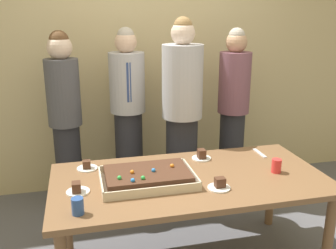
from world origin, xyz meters
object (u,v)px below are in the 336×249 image
at_px(person_serving_front, 182,116).
at_px(person_striped_tie_right, 128,115).
at_px(plated_slice_far_left, 87,167).
at_px(plated_slice_far_right, 201,156).
at_px(drink_cup_nearest, 276,166).
at_px(plated_slice_near_right, 219,185).
at_px(party_table, 190,187).
at_px(plated_slice_near_left, 77,189).
at_px(cake_server_utensil, 260,153).
at_px(sheet_cake, 147,177).
at_px(person_far_right_suit, 65,119).
at_px(drink_cup_middle, 78,206).
at_px(person_green_shirt_behind, 233,111).

distance_m(person_serving_front, person_striped_tie_right, 0.55).
bearing_deg(plated_slice_far_left, plated_slice_far_right, -0.67).
xyz_separation_m(drink_cup_nearest, person_serving_front, (-0.45, 0.92, 0.16)).
bearing_deg(plated_slice_near_right, party_table, 123.11).
bearing_deg(person_striped_tie_right, plated_slice_far_right, 29.52).
distance_m(party_table, plated_slice_far_right, 0.37).
height_order(plated_slice_near_left, plated_slice_near_right, same).
relative_size(plated_slice_far_right, person_striped_tie_right, 0.09).
xyz_separation_m(plated_slice_near_left, cake_server_utensil, (1.45, 0.36, -0.02)).
bearing_deg(sheet_cake, cake_server_utensil, 17.60).
bearing_deg(person_striped_tie_right, person_serving_front, 56.74).
distance_m(cake_server_utensil, person_serving_front, 0.77).
relative_size(plated_slice_far_left, person_serving_front, 0.08).
bearing_deg(cake_server_utensil, person_striped_tie_right, 137.99).
bearing_deg(person_far_right_suit, sheet_cake, -0.02).
relative_size(drink_cup_middle, person_serving_front, 0.06).
bearing_deg(plated_slice_far_right, person_green_shirt_behind, 52.17).
distance_m(plated_slice_far_left, person_green_shirt_behind, 1.63).
xyz_separation_m(drink_cup_middle, cake_server_utensil, (1.45, 0.63, -0.05)).
relative_size(party_table, plated_slice_far_left, 12.70).
xyz_separation_m(sheet_cake, person_green_shirt_behind, (1.06, 1.05, 0.13)).
height_order(drink_cup_middle, person_striped_tie_right, person_striped_tie_right).
height_order(plated_slice_far_right, drink_cup_nearest, drink_cup_nearest).
distance_m(cake_server_utensil, person_green_shirt_behind, 0.76).
bearing_deg(plated_slice_near_left, plated_slice_far_left, 78.76).
height_order(plated_slice_far_left, drink_cup_nearest, drink_cup_nearest).
height_order(cake_server_utensil, person_striped_tie_right, person_striped_tie_right).
bearing_deg(plated_slice_far_left, sheet_cake, -39.65).
bearing_deg(person_green_shirt_behind, plated_slice_near_right, 18.96).
xyz_separation_m(plated_slice_far_left, person_striped_tie_right, (0.42, 0.85, 0.14)).
relative_size(person_serving_front, person_striped_tie_right, 1.05).
bearing_deg(drink_cup_middle, person_far_right_suit, 93.36).
height_order(party_table, person_striped_tie_right, person_striped_tie_right).
bearing_deg(plated_slice_far_left, drink_cup_middle, -96.38).
bearing_deg(person_green_shirt_behind, plated_slice_far_left, -18.16).
distance_m(person_striped_tie_right, person_far_right_suit, 0.58).
bearing_deg(person_serving_front, party_table, 17.32).
bearing_deg(cake_server_utensil, person_serving_front, 132.75).
height_order(drink_cup_nearest, person_striped_tie_right, person_striped_tie_right).
bearing_deg(sheet_cake, plated_slice_far_right, 32.66).
relative_size(party_table, drink_cup_nearest, 19.06).
height_order(person_striped_tie_right, person_far_right_suit, person_striped_tie_right).
height_order(plated_slice_far_right, person_far_right_suit, person_far_right_suit).
height_order(drink_cup_middle, cake_server_utensil, drink_cup_middle).
height_order(plated_slice_near_right, drink_cup_middle, drink_cup_middle).
height_order(plated_slice_near_right, plated_slice_far_left, plated_slice_near_right).
bearing_deg(plated_slice_far_left, party_table, -24.42).
bearing_deg(person_serving_front, person_green_shirt_behind, 137.16).
distance_m(plated_slice_far_left, drink_cup_nearest, 1.38).
bearing_deg(person_serving_front, person_striped_tie_right, -95.61).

